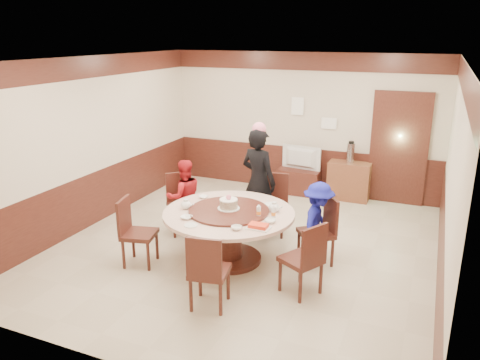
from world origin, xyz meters
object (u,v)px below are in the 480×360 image
at_px(shrimp_platter, 258,227).
at_px(person_red, 184,197).
at_px(person_blue, 318,223).
at_px(thermos, 351,153).
at_px(banquet_table, 229,226).
at_px(person_standing, 258,181).
at_px(tv_stand, 299,181).
at_px(birthday_cake, 229,204).
at_px(side_cabinet, 349,181).
at_px(television, 300,158).

bearing_deg(shrimp_platter, person_red, 148.31).
bearing_deg(person_blue, thermos, 1.25).
distance_m(banquet_table, person_blue, 1.25).
bearing_deg(shrimp_platter, banquet_table, 146.25).
height_order(person_standing, tv_stand, person_standing).
relative_size(person_standing, birthday_cake, 5.53).
relative_size(person_red, birthday_cake, 3.91).
distance_m(banquet_table, person_standing, 1.16).
distance_m(person_standing, birthday_cake, 1.08).
height_order(person_blue, birthday_cake, person_blue).
bearing_deg(side_cabinet, person_standing, -116.07).
distance_m(shrimp_platter, tv_stand, 3.74).
distance_m(shrimp_platter, thermos, 3.73).
relative_size(banquet_table, television, 2.25).
distance_m(person_standing, person_blue, 1.36).
relative_size(banquet_table, person_standing, 1.06).
height_order(person_red, side_cabinet, person_red).
distance_m(birthday_cake, thermos, 3.45).
height_order(person_standing, television, person_standing).
relative_size(shrimp_platter, thermos, 0.79).
xyz_separation_m(person_blue, side_cabinet, (-0.08, 2.85, -0.22)).
bearing_deg(person_blue, person_standing, 59.51).
distance_m(person_standing, thermos, 2.44).
bearing_deg(person_red, television, -157.88).
bearing_deg(banquet_table, person_standing, 88.99).
relative_size(birthday_cake, thermos, 0.83).
bearing_deg(person_standing, tv_stand, -74.82).
height_order(banquet_table, television, television).
xyz_separation_m(birthday_cake, thermos, (1.11, 3.27, 0.09)).
distance_m(person_red, television, 2.88).
distance_m(person_red, shrimp_platter, 1.98).
bearing_deg(tv_stand, television, 0.00).
xyz_separation_m(television, side_cabinet, (1.00, 0.03, -0.36)).
height_order(banquet_table, side_cabinet, banquet_table).
bearing_deg(thermos, person_blue, -88.31).
height_order(television, thermos, thermos).
bearing_deg(side_cabinet, television, -178.28).
xyz_separation_m(shrimp_platter, tv_stand, (-0.50, 3.67, -0.53)).
height_order(birthday_cake, shrimp_platter, birthday_cake).
relative_size(person_red, person_blue, 1.03).
relative_size(person_red, thermos, 3.24).
xyz_separation_m(person_red, side_cabinet, (2.17, 2.66, -0.24)).
height_order(person_standing, birthday_cake, person_standing).
bearing_deg(banquet_table, shrimp_platter, -33.75).
distance_m(television, thermos, 1.02).
distance_m(person_standing, tv_stand, 2.25).
distance_m(birthday_cake, shrimp_platter, 0.75).
relative_size(person_standing, person_blue, 1.47).
bearing_deg(birthday_cake, person_standing, 87.91).
xyz_separation_m(banquet_table, birthday_cake, (-0.02, 0.04, 0.32)).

